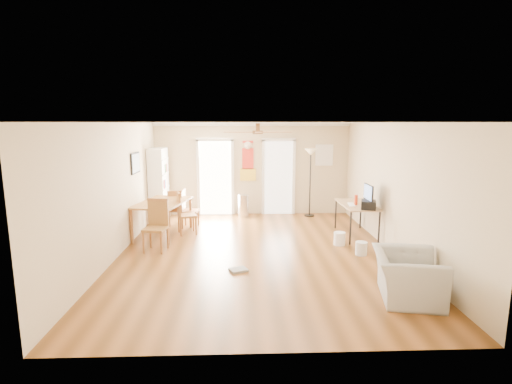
{
  "coord_description": "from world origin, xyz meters",
  "views": [
    {
      "loc": [
        -0.3,
        -7.54,
        2.58
      ],
      "look_at": [
        0.0,
        0.6,
        1.15
      ],
      "focal_mm": 27.31,
      "sensor_mm": 36.0,
      "label": 1
    }
  ],
  "objects_px": {
    "bookshelf": "(159,184)",
    "torchiere_lamp": "(310,183)",
    "dining_table": "(163,218)",
    "printer": "(369,205)",
    "wastebasket_b": "(361,248)",
    "computer_desk": "(356,220)",
    "wastebasket_a": "(339,239)",
    "dining_chair_far": "(175,208)",
    "dining_chair_right_a": "(190,209)",
    "dining_chair_near": "(155,226)",
    "armchair": "(407,276)",
    "dining_chair_right_b": "(187,213)",
    "trash_can": "(243,206)"
  },
  "relations": [
    {
      "from": "dining_chair_right_b",
      "to": "wastebasket_a",
      "type": "xyz_separation_m",
      "value": [
        3.4,
        -1.0,
        -0.36
      ]
    },
    {
      "from": "dining_chair_near",
      "to": "dining_chair_right_a",
      "type": "bearing_deg",
      "value": 84.77
    },
    {
      "from": "dining_chair_right_a",
      "to": "printer",
      "type": "height_order",
      "value": "dining_chair_right_a"
    },
    {
      "from": "computer_desk",
      "to": "armchair",
      "type": "distance_m",
      "value": 3.32
    },
    {
      "from": "dining_chair_near",
      "to": "wastebasket_a",
      "type": "bearing_deg",
      "value": 12.94
    },
    {
      "from": "dining_table",
      "to": "computer_desk",
      "type": "relative_size",
      "value": 1.13
    },
    {
      "from": "dining_chair_far",
      "to": "armchair",
      "type": "relative_size",
      "value": 0.86
    },
    {
      "from": "printer",
      "to": "wastebasket_b",
      "type": "bearing_deg",
      "value": -96.82
    },
    {
      "from": "dining_table",
      "to": "printer",
      "type": "bearing_deg",
      "value": -9.37
    },
    {
      "from": "dining_chair_right_a",
      "to": "torchiere_lamp",
      "type": "xyz_separation_m",
      "value": [
        3.21,
        1.1,
        0.47
      ]
    },
    {
      "from": "dining_chair_right_b",
      "to": "wastebasket_b",
      "type": "relative_size",
      "value": 3.77
    },
    {
      "from": "dining_chair_right_b",
      "to": "dining_chair_far",
      "type": "bearing_deg",
      "value": 9.97
    },
    {
      "from": "dining_chair_far",
      "to": "printer",
      "type": "height_order",
      "value": "printer"
    },
    {
      "from": "dining_table",
      "to": "dining_chair_far",
      "type": "xyz_separation_m",
      "value": [
        0.14,
        0.9,
        0.06
      ]
    },
    {
      "from": "wastebasket_a",
      "to": "armchair",
      "type": "distance_m",
      "value": 2.65
    },
    {
      "from": "torchiere_lamp",
      "to": "printer",
      "type": "height_order",
      "value": "torchiere_lamp"
    },
    {
      "from": "dining_table",
      "to": "torchiere_lamp",
      "type": "height_order",
      "value": "torchiere_lamp"
    },
    {
      "from": "wastebasket_a",
      "to": "printer",
      "type": "bearing_deg",
      "value": 14.35
    },
    {
      "from": "bookshelf",
      "to": "dining_chair_right_a",
      "type": "bearing_deg",
      "value": -24.76
    },
    {
      "from": "printer",
      "to": "wastebasket_a",
      "type": "relative_size",
      "value": 1.27
    },
    {
      "from": "dining_chair_right_b",
      "to": "dining_chair_near",
      "type": "relative_size",
      "value": 0.96
    },
    {
      "from": "dining_table",
      "to": "wastebasket_a",
      "type": "xyz_separation_m",
      "value": [
        3.95,
        -0.93,
        -0.26
      ]
    },
    {
      "from": "torchiere_lamp",
      "to": "trash_can",
      "type": "bearing_deg",
      "value": 179.78
    },
    {
      "from": "printer",
      "to": "computer_desk",
      "type": "bearing_deg",
      "value": 118.88
    },
    {
      "from": "bookshelf",
      "to": "torchiere_lamp",
      "type": "distance_m",
      "value": 4.15
    },
    {
      "from": "trash_can",
      "to": "dining_table",
      "type": "bearing_deg",
      "value": -136.94
    },
    {
      "from": "dining_chair_near",
      "to": "printer",
      "type": "xyz_separation_m",
      "value": [
        4.52,
        0.42,
        0.32
      ]
    },
    {
      "from": "bookshelf",
      "to": "printer",
      "type": "bearing_deg",
      "value": -7.42
    },
    {
      "from": "bookshelf",
      "to": "dining_chair_far",
      "type": "distance_m",
      "value": 0.94
    },
    {
      "from": "trash_can",
      "to": "printer",
      "type": "height_order",
      "value": "printer"
    },
    {
      "from": "dining_table",
      "to": "dining_chair_right_a",
      "type": "relative_size",
      "value": 1.66
    },
    {
      "from": "dining_chair_right_b",
      "to": "trash_can",
      "type": "distance_m",
      "value": 2.16
    },
    {
      "from": "dining_table",
      "to": "dining_chair_right_b",
      "type": "bearing_deg",
      "value": 7.81
    },
    {
      "from": "dining_chair_right_b",
      "to": "bookshelf",
      "type": "bearing_deg",
      "value": 16.72
    },
    {
      "from": "dining_chair_far",
      "to": "trash_can",
      "type": "bearing_deg",
      "value": -164.52
    },
    {
      "from": "torchiere_lamp",
      "to": "wastebasket_a",
      "type": "xyz_separation_m",
      "value": [
        0.19,
        -2.68,
        -0.81
      ]
    },
    {
      "from": "dining_chair_right_a",
      "to": "dining_chair_near",
      "type": "relative_size",
      "value": 0.91
    },
    {
      "from": "dining_table",
      "to": "torchiere_lamp",
      "type": "distance_m",
      "value": 4.19
    },
    {
      "from": "trash_can",
      "to": "wastebasket_b",
      "type": "bearing_deg",
      "value": -55.14
    },
    {
      "from": "dining_chair_far",
      "to": "printer",
      "type": "xyz_separation_m",
      "value": [
        4.46,
        -1.66,
        0.39
      ]
    },
    {
      "from": "trash_can",
      "to": "wastebasket_b",
      "type": "height_order",
      "value": "trash_can"
    },
    {
      "from": "dining_table",
      "to": "dining_chair_right_a",
      "type": "distance_m",
      "value": 0.86
    },
    {
      "from": "dining_table",
      "to": "computer_desk",
      "type": "distance_m",
      "value": 4.5
    },
    {
      "from": "dining_chair_right_b",
      "to": "armchair",
      "type": "xyz_separation_m",
      "value": [
        3.75,
        -3.62,
        -0.15
      ]
    },
    {
      "from": "dining_chair_right_b",
      "to": "computer_desk",
      "type": "relative_size",
      "value": 0.71
    },
    {
      "from": "bookshelf",
      "to": "armchair",
      "type": "xyz_separation_m",
      "value": [
        4.69,
        -5.04,
        -0.62
      ]
    },
    {
      "from": "printer",
      "to": "wastebasket_b",
      "type": "xyz_separation_m",
      "value": [
        -0.38,
        -0.82,
        -0.71
      ]
    },
    {
      "from": "dining_chair_near",
      "to": "printer",
      "type": "relative_size",
      "value": 2.94
    },
    {
      "from": "printer",
      "to": "wastebasket_b",
      "type": "height_order",
      "value": "printer"
    },
    {
      "from": "dining_chair_near",
      "to": "dining_chair_far",
      "type": "xyz_separation_m",
      "value": [
        0.06,
        2.07,
        -0.07
      ]
    }
  ]
}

